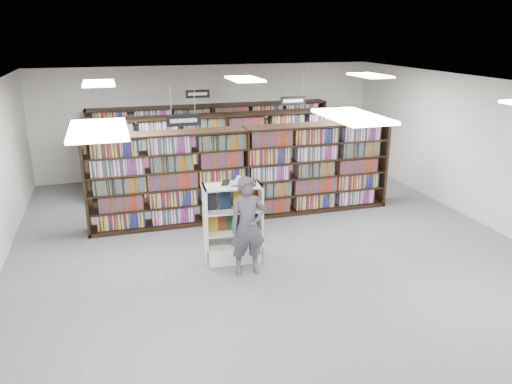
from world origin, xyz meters
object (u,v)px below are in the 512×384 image
object	(u,v)px
endcap_display	(233,235)
shopper	(248,226)
bookshelf_row_near	(245,174)
open_book	(239,182)

from	to	relation	value
endcap_display	shopper	bearing A→B (deg)	-74.09
bookshelf_row_near	endcap_display	world-z (taller)	bookshelf_row_near
open_book	shopper	size ratio (longest dim) A/B	0.40
shopper	endcap_display	bearing A→B (deg)	103.93
bookshelf_row_near	shopper	size ratio (longest dim) A/B	3.93
open_book	endcap_display	bearing A→B (deg)	-148.60
bookshelf_row_near	open_book	xyz separation A→B (m)	(-0.69, -2.05, 0.47)
endcap_display	shopper	size ratio (longest dim) A/B	0.83
bookshelf_row_near	shopper	xyz separation A→B (m)	(-0.70, -2.70, -0.16)
bookshelf_row_near	shopper	bearing A→B (deg)	-104.58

